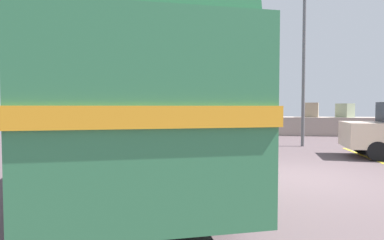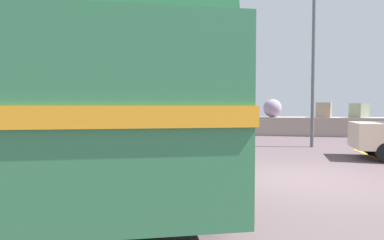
{
  "view_description": "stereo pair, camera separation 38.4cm",
  "coord_description": "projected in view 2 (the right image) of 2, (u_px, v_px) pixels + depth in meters",
  "views": [
    {
      "loc": [
        -1.53,
        -7.69,
        1.72
      ],
      "look_at": [
        -2.58,
        -0.43,
        1.4
      ],
      "focal_mm": 28.95,
      "sensor_mm": 36.0,
      "label": 1
    },
    {
      "loc": [
        -1.15,
        -7.62,
        1.72
      ],
      "look_at": [
        -2.58,
        -0.43,
        1.4
      ],
      "focal_mm": 28.95,
      "sensor_mm": 36.0,
      "label": 2
    }
  ],
  "objects": [
    {
      "name": "ground",
      "position": [
        302.0,
        179.0,
        7.32
      ],
      "size": [
        32.0,
        26.0,
        0.02
      ],
      "color": "#524346"
    },
    {
      "name": "breakwater",
      "position": [
        274.0,
        123.0,
        18.85
      ],
      "size": [
        31.36,
        1.89,
        2.46
      ],
      "color": "gray",
      "rests_on": "ground"
    },
    {
      "name": "vintage_coach",
      "position": [
        137.0,
        92.0,
        6.86
      ],
      "size": [
        5.18,
        8.88,
        3.7
      ],
      "rotation": [
        0.0,
        0.0,
        0.35
      ],
      "color": "black",
      "rests_on": "ground"
    },
    {
      "name": "lamp_post",
      "position": [
        316.0,
        62.0,
        12.87
      ],
      "size": [
        0.99,
        0.35,
        6.39
      ],
      "color": "#5B5B60",
      "rests_on": "ground"
    }
  ]
}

